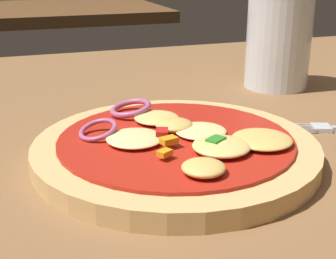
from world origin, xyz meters
TOP-DOWN VIEW (x-y plane):
  - dining_table at (0.00, 0.00)m, footprint 1.20×0.97m
  - pizza at (0.01, -0.02)m, footprint 0.25×0.25m
  - beer_glass at (0.22, 0.16)m, footprint 0.08×0.08m
  - background_table at (0.07, 1.30)m, footprint 0.68×0.55m

SIDE VIEW (x-z plane):
  - dining_table at x=0.00m, z-range 0.00..0.03m
  - background_table at x=0.07m, z-range 0.00..0.03m
  - pizza at x=0.01m, z-range 0.03..0.06m
  - beer_glass at x=0.22m, z-range 0.03..0.15m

